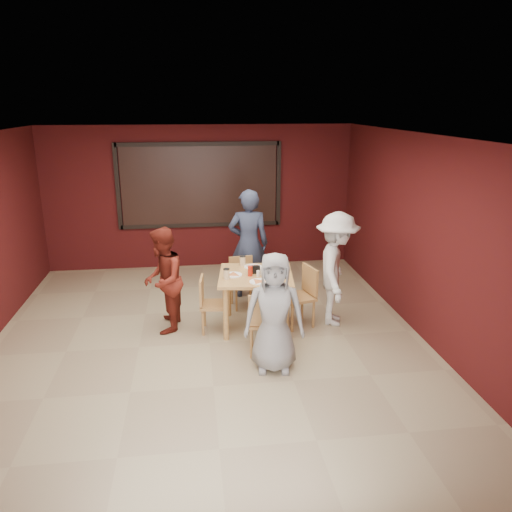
{
  "coord_description": "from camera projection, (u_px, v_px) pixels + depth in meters",
  "views": [
    {
      "loc": [
        -0.18,
        -6.29,
        3.2
      ],
      "look_at": [
        0.71,
        0.44,
        1.1
      ],
      "focal_mm": 35.0,
      "sensor_mm": 36.0,
      "label": 1
    }
  ],
  "objects": [
    {
      "name": "dining_table",
      "position": [
        256.0,
        281.0,
        7.21
      ],
      "size": [
        1.17,
        1.17,
        0.98
      ],
      "color": "tan",
      "rests_on": "floor"
    },
    {
      "name": "chair_front",
      "position": [
        265.0,
        320.0,
        6.46
      ],
      "size": [
        0.48,
        0.48,
        0.89
      ],
      "color": "#A96A41",
      "rests_on": "floor"
    },
    {
      "name": "diner_left",
      "position": [
        163.0,
        280.0,
        7.12
      ],
      "size": [
        0.65,
        0.8,
        1.53
      ],
      "primitive_type": "imported",
      "rotation": [
        0.0,
        0.0,
        -1.68
      ],
      "color": "maroon",
      "rests_on": "floor"
    },
    {
      "name": "diner_right",
      "position": [
        336.0,
        269.0,
        7.33
      ],
      "size": [
        0.92,
        1.23,
        1.7
      ],
      "primitive_type": "imported",
      "rotation": [
        0.0,
        0.0,
        1.28
      ],
      "color": "silver",
      "rests_on": "floor"
    },
    {
      "name": "chair_back",
      "position": [
        242.0,
        279.0,
        8.09
      ],
      "size": [
        0.44,
        0.44,
        0.81
      ],
      "color": "#A96A41",
      "rests_on": "floor"
    },
    {
      "name": "floor",
      "position": [
        209.0,
        343.0,
        6.93
      ],
      "size": [
        7.0,
        7.0,
        0.0
      ],
      "primitive_type": "plane",
      "color": "tan",
      "rests_on": "ground"
    },
    {
      "name": "chair_right",
      "position": [
        302.0,
        293.0,
        7.37
      ],
      "size": [
        0.53,
        0.53,
        0.9
      ],
      "color": "#A96A41",
      "rests_on": "floor"
    },
    {
      "name": "diner_front",
      "position": [
        274.0,
        313.0,
        6.05
      ],
      "size": [
        0.8,
        0.58,
        1.51
      ],
      "primitive_type": "imported",
      "rotation": [
        0.0,
        0.0,
        -0.14
      ],
      "color": "gray",
      "rests_on": "floor"
    },
    {
      "name": "diner_back",
      "position": [
        249.0,
        244.0,
        8.36
      ],
      "size": [
        0.71,
        0.5,
        1.85
      ],
      "primitive_type": "imported",
      "rotation": [
        0.0,
        0.0,
        3.06
      ],
      "color": "#2D3650",
      "rests_on": "floor"
    },
    {
      "name": "window_blinds",
      "position": [
        200.0,
        185.0,
        9.71
      ],
      "size": [
        3.0,
        0.02,
        1.5
      ],
      "primitive_type": "cube",
      "color": "black"
    },
    {
      "name": "chair_left",
      "position": [
        210.0,
        301.0,
        7.17
      ],
      "size": [
        0.44,
        0.44,
        0.82
      ],
      "color": "#A96A41",
      "rests_on": "floor"
    }
  ]
}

